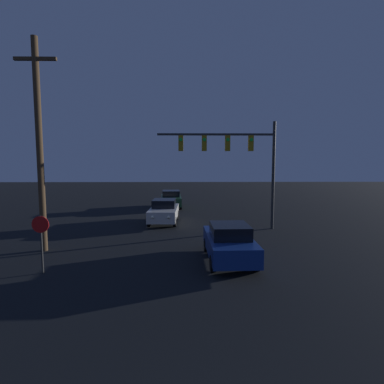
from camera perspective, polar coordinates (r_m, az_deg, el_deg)
The scene contains 6 objects.
car_near at distance 12.29m, azimuth 7.05°, elevation -9.48°, with size 1.86×4.17×1.53m.
car_mid at distance 19.85m, azimuth -5.35°, elevation -3.66°, with size 1.85×4.16×1.53m.
car_far at distance 26.42m, azimuth -4.00°, elevation -1.33°, with size 1.95×4.20×1.53m.
traffic_signal_mast at distance 17.86m, azimuth 8.40°, elevation 7.31°, with size 6.92×0.30×6.35m.
stop_sign at distance 11.97m, azimuth -26.83°, elevation -7.22°, with size 0.60×0.07×2.08m.
utility_pole at distance 14.78m, azimuth -27.07°, elevation 8.31°, with size 1.80×0.28×9.27m.
Camera 1 is at (-0.25, -1.24, 3.96)m, focal length 28.00 mm.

